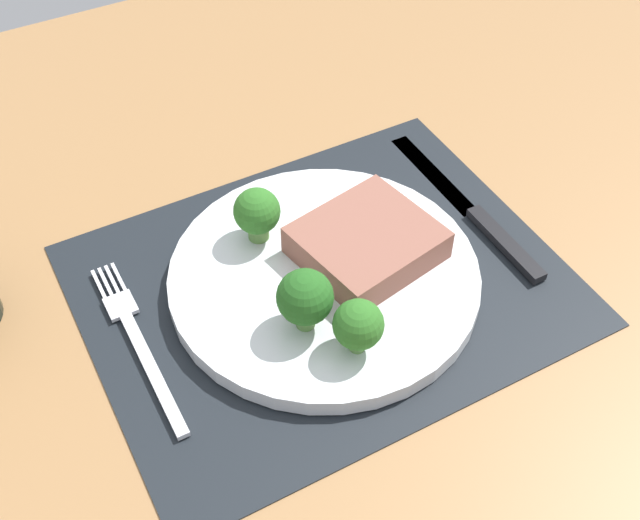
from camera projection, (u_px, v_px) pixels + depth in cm
name	position (u px, v px, depth cm)	size (l,w,h in cm)	color
ground_plane	(324.00, 297.00, 71.11)	(140.00, 110.00, 3.00)	#996D42
placemat	(324.00, 284.00, 69.91)	(40.48, 32.20, 0.30)	black
plate	(324.00, 277.00, 69.21)	(26.78, 26.78, 1.60)	silver
steak	(366.00, 242.00, 69.03)	(10.97, 9.93, 2.84)	#8C5647
broccoli_near_fork	(257.00, 212.00, 69.24)	(4.12, 4.12, 5.21)	#5B8942
broccoli_center	(358.00, 325.00, 60.96)	(4.01, 4.01, 4.94)	#5B8942
broccoli_back_left	(305.00, 298.00, 62.25)	(4.55, 4.55, 5.66)	#5B8942
fork	(138.00, 342.00, 65.12)	(2.40, 19.20, 0.50)	silver
knife	(476.00, 214.00, 75.28)	(1.80, 23.00, 0.80)	black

